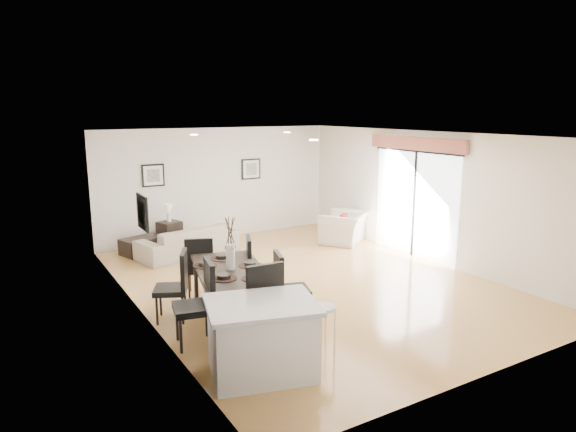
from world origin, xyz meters
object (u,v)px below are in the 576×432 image
dining_chair_enear (286,284)px  bar_stool (324,313)px  armchair (344,228)px  dining_chair_foot (200,264)px  dining_table (231,274)px  dining_chair_wnear (201,298)px  sofa (188,241)px  kitchen_island (262,338)px  dining_chair_wfar (177,282)px  side_table (170,234)px  dining_chair_head (270,305)px  dining_chair_efar (256,266)px  coffee_table (143,245)px

dining_chair_enear → bar_stool: 1.19m
armchair → dining_chair_foot: bearing=-14.7°
dining_table → dining_chair_wnear: size_ratio=1.82×
sofa → dining_chair_wnear: bearing=58.8°
kitchen_island → bar_stool: bearing=15.6°
dining_chair_wfar → dining_chair_foot: size_ratio=1.03×
sofa → side_table: size_ratio=3.68×
bar_stool → sofa: bearing=88.8°
sofa → dining_chair_head: (-0.66, -4.93, 0.33)m
dining_chair_efar → dining_chair_foot: size_ratio=1.05×
kitchen_island → sofa: bearing=94.9°
dining_chair_enear → dining_chair_wnear: bearing=109.5°
dining_chair_efar → dining_chair_head: size_ratio=0.94×
kitchen_island → dining_chair_head: bearing=67.4°
dining_chair_wfar → coffee_table: bearing=-162.6°
bar_stool → kitchen_island: bearing=-180.0°
dining_table → dining_chair_foot: size_ratio=2.03×
coffee_table → bar_stool: (0.71, -6.02, 0.40)m
dining_chair_wfar → sofa: bearing=-177.3°
dining_chair_foot → dining_chair_head: bearing=113.3°
sofa → dining_chair_head: bearing=68.7°
dining_chair_head → dining_chair_wfar: bearing=116.0°
dining_table → bar_stool: (0.55, -1.64, -0.15)m
dining_table → dining_chair_enear: dining_chair_enear is taller
sofa → dining_chair_foot: (-0.70, -2.53, 0.26)m
dining_chair_efar → kitchen_island: bearing=177.5°
coffee_table → side_table: 0.75m
sofa → bar_stool: (-0.12, -5.38, 0.26)m
dining_table → dining_chair_wnear: (-0.68, -0.50, -0.08)m
dining_chair_head → dining_chair_efar: bearing=71.2°
dining_chair_head → coffee_table: size_ratio=1.30×
sofa → kitchen_island: 5.47m
dining_chair_foot → bar_stool: bearing=123.9°
dining_chair_wfar → dining_chair_head: bearing=48.1°
dining_chair_head → side_table: (0.53, 5.80, -0.35)m
sofa → dining_table: size_ratio=1.04×
dining_chair_enear → side_table: dining_chair_enear is taller
dining_chair_foot → dining_table: bearing=114.0°
armchair → dining_table: dining_table is taller
bar_stool → dining_chair_wnear: bearing=137.2°
dining_chair_wfar → side_table: bearing=-171.3°
dining_chair_wfar → bar_stool: bearing=55.8°
dining_chair_foot → side_table: 3.46m
sofa → dining_chair_foot: bearing=60.9°
dining_chair_head → dining_chair_foot: (-0.04, 2.40, -0.07)m
dining_chair_head → side_table: 5.84m
kitchen_island → dining_table: bearing=93.6°
coffee_table → side_table: bearing=0.0°
dining_chair_wfar → dining_chair_head: (0.70, -1.64, 0.05)m
dining_chair_head → coffee_table: (-0.17, 5.57, -0.47)m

